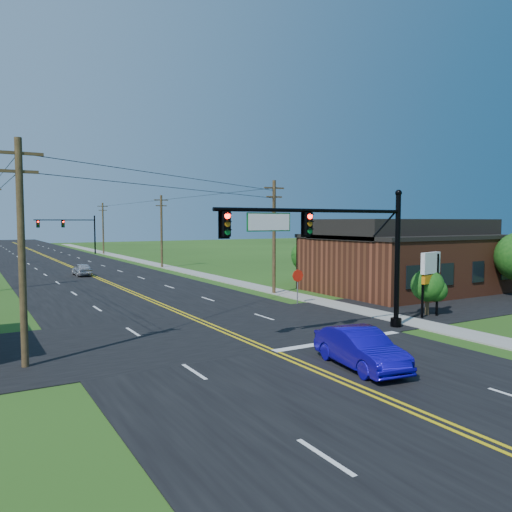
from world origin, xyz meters
TOP-DOWN VIEW (x-y plane):
  - ground at (0.00, 0.00)m, footprint 260.00×260.00m
  - road_main at (0.00, 50.00)m, footprint 16.00×220.00m
  - road_cross at (0.00, 12.00)m, footprint 70.00×10.00m
  - sidewalk at (10.50, 40.00)m, footprint 2.00×160.00m
  - signal_mast_main at (4.34, 8.00)m, footprint 11.30×0.60m
  - signal_mast_far at (4.44, 80.00)m, footprint 10.98×0.60m
  - brick_building at (20.00, 18.00)m, footprint 14.20×11.20m
  - utility_pole_left_a at (-9.50, 10.00)m, footprint 1.80×0.28m
  - utility_pole_right_a at (9.80, 22.00)m, footprint 1.80×0.28m
  - utility_pole_right_b at (9.80, 48.00)m, footprint 1.80×0.28m
  - utility_pole_right_c at (9.80, 78.00)m, footprint 1.80×0.28m
  - tree_right_back at (16.00, 26.00)m, footprint 3.00×3.00m
  - shrub_corner at (13.00, 9.50)m, footprint 2.00×2.00m
  - blue_car at (1.85, 3.18)m, footprint 2.31×4.88m
  - distant_car at (-0.75, 43.25)m, footprint 1.65×3.91m
  - stop_sign at (8.50, 16.88)m, footprint 0.87×0.13m
  - pylon_sign at (12.64, 9.00)m, footprint 1.92×0.70m

SIDE VIEW (x-z plane):
  - ground at x=0.00m, z-range 0.00..0.00m
  - road_main at x=0.00m, z-range 0.00..0.04m
  - road_cross at x=0.00m, z-range 0.00..0.04m
  - sidewalk at x=10.50m, z-range 0.00..0.08m
  - distant_car at x=-0.75m, z-range 0.00..1.32m
  - blue_car at x=1.85m, z-range 0.00..1.55m
  - stop_sign at x=8.50m, z-range 0.54..2.99m
  - shrub_corner at x=13.00m, z-range 0.42..3.28m
  - brick_building at x=20.00m, z-range 0.00..4.70m
  - tree_right_back at x=16.00m, z-range 0.55..4.65m
  - pylon_sign at x=12.64m, z-range 0.90..4.84m
  - signal_mast_far at x=4.44m, z-range 0.81..8.29m
  - utility_pole_left_a at x=-9.50m, z-range 0.22..9.22m
  - utility_pole_right_a at x=9.80m, z-range 0.22..9.22m
  - utility_pole_right_b at x=9.80m, z-range 0.22..9.22m
  - utility_pole_right_c at x=9.80m, z-range 0.22..9.22m
  - signal_mast_main at x=4.34m, z-range 1.01..8.49m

